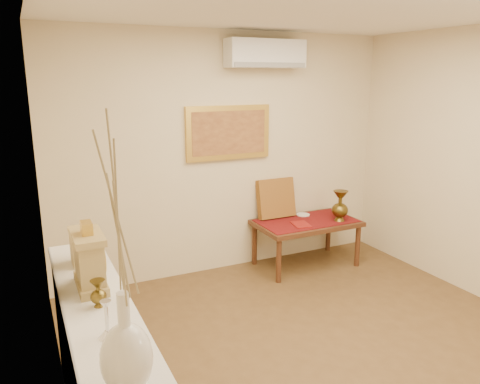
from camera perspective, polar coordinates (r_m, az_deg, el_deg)
floor at (r=3.98m, az=12.83°, el=-20.18°), size 4.50×4.50×0.00m
wall_back at (r=5.31m, az=-1.52°, el=4.59°), size 4.00×0.02×2.70m
wall_left at (r=2.68m, az=-21.49°, el=-5.73°), size 0.02×4.50×2.70m
white_vase at (r=1.81m, az=-14.37°, el=-8.65°), size 0.21×0.21×1.09m
candlestick at (r=2.40m, az=-15.94°, el=-14.68°), size 0.09×0.09×0.19m
brass_urn_small at (r=2.71m, az=-16.92°, el=-11.28°), size 0.09×0.09×0.20m
table_cloth at (r=5.58m, az=8.12°, el=-3.50°), size 1.14×0.59×0.01m
brass_urn_tall at (r=5.58m, az=12.12°, el=-1.26°), size 0.20×0.20×0.44m
plate at (r=5.78m, az=7.68°, el=-2.75°), size 0.16×0.16×0.01m
menu at (r=5.40m, az=7.44°, el=-3.94°), size 0.22×0.28×0.01m
cushion at (r=5.61m, az=4.38°, el=-0.75°), size 0.47×0.20×0.48m
display_ledge at (r=3.07m, az=-16.52°, el=-20.64°), size 0.37×2.02×0.98m
mantel_clock at (r=2.92m, az=-17.86°, el=-7.90°), size 0.17×0.36×0.41m
wooden_chest at (r=3.32m, az=-18.59°, el=-6.25°), size 0.16×0.21×0.24m
low_table at (r=5.60m, az=8.10°, el=-4.17°), size 1.20×0.70×0.55m
painting at (r=5.25m, az=-1.42°, el=7.25°), size 1.00×0.06×0.60m
ac_unit at (r=5.30m, az=3.12°, el=16.48°), size 0.90×0.25×0.30m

